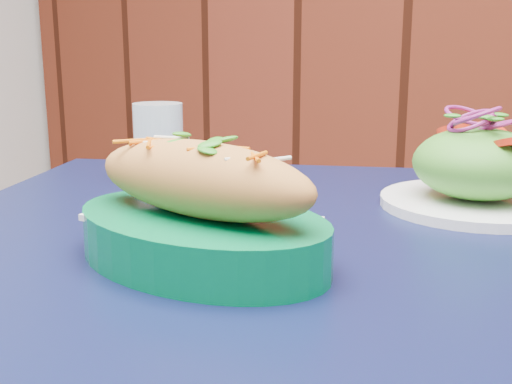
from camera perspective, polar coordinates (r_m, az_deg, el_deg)
The scene contains 4 objects.
cafe_table at distance 0.71m, azimuth 1.67°, elevation -10.58°, with size 1.03×1.03×0.75m.
banh_mi_basket at distance 0.59m, azimuth -4.94°, elevation -1.74°, with size 0.29×0.21×0.12m.
salad_plate at distance 0.83m, azimuth 19.13°, elevation 1.84°, with size 0.23×0.23×0.12m.
water_glass at distance 0.94m, azimuth -8.64°, elevation 4.31°, with size 0.07×0.07×0.11m, color silver.
Camera 1 is at (-0.17, 0.85, 0.95)m, focal length 45.00 mm.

